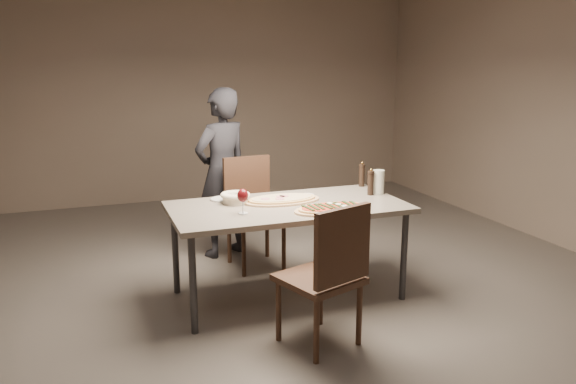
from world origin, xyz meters
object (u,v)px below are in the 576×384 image
object	(u,v)px
chair_far	(252,205)
pepper_mill_left	(371,182)
bread_basket	(235,197)
zucchini_pizza	(332,208)
chair_near	(329,269)
diner	(222,173)
carafe	(378,182)
ham_pizza	(282,199)
dining_table	(288,212)

from	to	relation	value
chair_far	pepper_mill_left	bearing A→B (deg)	131.98
bread_basket	pepper_mill_left	distance (m)	1.12
zucchini_pizza	chair_near	xyz separation A→B (m)	(-0.29, -0.59, -0.22)
chair_near	diner	size ratio (longest dim) A/B	0.61
chair_far	diner	bearing A→B (deg)	-65.24
diner	bread_basket	bearing A→B (deg)	58.23
zucchini_pizza	bread_basket	bearing A→B (deg)	136.55
carafe	chair_near	xyz separation A→B (m)	(-0.87, -0.95, -0.31)
bread_basket	chair_near	size ratio (longest dim) A/B	0.24
bread_basket	pepper_mill_left	world-z (taller)	pepper_mill_left
ham_pizza	diner	bearing A→B (deg)	103.11
dining_table	chair_far	xyz separation A→B (m)	(-0.05, 0.82, -0.14)
dining_table	chair_far	world-z (taller)	chair_far
chair_far	ham_pizza	bearing A→B (deg)	88.53
chair_near	pepper_mill_left	bearing A→B (deg)	30.91
bread_basket	diner	xyz separation A→B (m)	(0.13, 0.96, -0.00)
dining_table	ham_pizza	distance (m)	0.13
dining_table	chair_far	bearing A→B (deg)	93.52
zucchini_pizza	chair_near	bearing A→B (deg)	-121.95
carafe	chair_far	xyz separation A→B (m)	(-0.88, 0.73, -0.30)
pepper_mill_left	chair_far	world-z (taller)	chair_far
carafe	chair_near	bearing A→B (deg)	-132.52
zucchini_pizza	chair_near	size ratio (longest dim) A/B	0.60
zucchini_pizza	carafe	xyz separation A→B (m)	(0.59, 0.36, 0.08)
carafe	zucchini_pizza	bearing A→B (deg)	-148.38
chair_far	bread_basket	bearing A→B (deg)	58.42
dining_table	ham_pizza	world-z (taller)	ham_pizza
dining_table	pepper_mill_left	xyz separation A→B (m)	(0.75, 0.07, 0.16)
zucchini_pizza	ham_pizza	size ratio (longest dim) A/B	0.95
dining_table	pepper_mill_left	world-z (taller)	pepper_mill_left
pepper_mill_left	bread_basket	bearing A→B (deg)	173.83
pepper_mill_left	diner	distance (m)	1.46
carafe	dining_table	bearing A→B (deg)	-174.23
chair_near	chair_far	world-z (taller)	chair_far
dining_table	carafe	xyz separation A→B (m)	(0.83, 0.08, 0.16)
zucchini_pizza	chair_far	xyz separation A→B (m)	(-0.29, 1.09, -0.22)
ham_pizza	chair_near	world-z (taller)	chair_near
carafe	diner	xyz separation A→B (m)	(-1.07, 1.06, -0.05)
ham_pizza	bread_basket	xyz separation A→B (m)	(-0.36, 0.08, 0.03)
pepper_mill_left	diner	xyz separation A→B (m)	(-0.99, 1.08, -0.06)
bread_basket	dining_table	bearing A→B (deg)	-27.10
zucchini_pizza	pepper_mill_left	distance (m)	0.62
diner	ham_pizza	bearing A→B (deg)	78.34
dining_table	carafe	world-z (taller)	carafe
zucchini_pizza	carafe	size ratio (longest dim) A/B	2.92
bread_basket	ham_pizza	bearing A→B (deg)	-12.03
bread_basket	chair_near	world-z (taller)	chair_near
zucchini_pizza	pepper_mill_left	bearing A→B (deg)	28.22
ham_pizza	carafe	size ratio (longest dim) A/B	3.08
zucchini_pizza	diner	distance (m)	1.50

